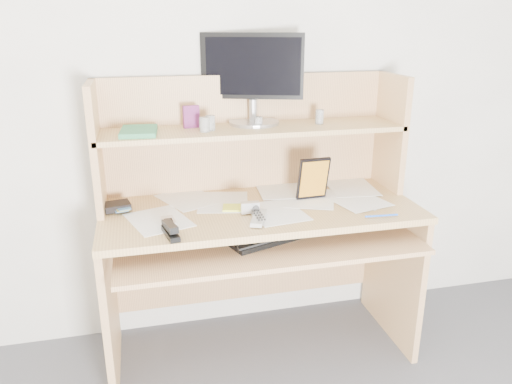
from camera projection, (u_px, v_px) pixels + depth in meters
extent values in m
cube|color=silver|center=(244.00, 85.00, 2.35)|extent=(3.60, 0.04, 2.50)
cube|color=tan|center=(260.00, 210.00, 2.23)|extent=(1.40, 0.60, 0.03)
cube|color=tan|center=(110.00, 302.00, 2.20)|extent=(0.03, 0.56, 0.72)
cube|color=tan|center=(393.00, 268.00, 2.50)|extent=(0.03, 0.56, 0.72)
cube|color=tan|center=(247.00, 262.00, 2.62)|extent=(1.34, 0.02, 0.41)
cube|color=tan|center=(267.00, 241.00, 2.15)|extent=(1.28, 0.55, 0.02)
cube|color=tan|center=(246.00, 133.00, 2.40)|extent=(1.40, 0.02, 0.55)
cube|color=tan|center=(96.00, 148.00, 2.12)|extent=(0.03, 0.30, 0.55)
cube|color=tan|center=(390.00, 132.00, 2.42)|extent=(0.03, 0.30, 0.55)
cube|color=tan|center=(253.00, 130.00, 2.25)|extent=(1.38, 0.30, 0.02)
cube|color=silver|center=(260.00, 206.00, 2.22)|extent=(1.32, 0.54, 0.01)
cube|color=black|center=(275.00, 235.00, 2.15)|extent=(0.45, 0.29, 0.02)
cube|color=black|center=(275.00, 232.00, 2.14)|extent=(0.42, 0.27, 0.01)
cube|color=#A1A19C|center=(259.00, 218.00, 2.06)|extent=(0.11, 0.18, 0.02)
cube|color=#B2B2B4|center=(169.00, 221.00, 2.02)|extent=(0.06, 0.10, 0.02)
cube|color=black|center=(170.00, 230.00, 1.91)|extent=(0.07, 0.15, 0.04)
cube|color=black|center=(117.00, 206.00, 2.18)|extent=(0.13, 0.11, 0.03)
cube|color=yellow|center=(232.00, 208.00, 2.20)|extent=(0.10, 0.10, 0.01)
cube|color=#AAAAAC|center=(250.00, 207.00, 2.13)|extent=(0.08, 0.03, 0.05)
cube|color=black|center=(313.00, 179.00, 2.27)|extent=(0.14, 0.02, 0.20)
cylinder|color=blue|center=(381.00, 216.00, 2.10)|extent=(0.14, 0.02, 0.01)
cube|color=maroon|center=(191.00, 117.00, 2.22)|extent=(0.07, 0.03, 0.10)
cube|color=#35865B|center=(139.00, 131.00, 2.12)|extent=(0.17, 0.22, 0.02)
cylinder|color=black|center=(205.00, 125.00, 2.15)|extent=(0.06, 0.06, 0.06)
cylinder|color=white|center=(211.00, 123.00, 2.17)|extent=(0.05, 0.05, 0.07)
cylinder|color=black|center=(258.00, 122.00, 2.24)|extent=(0.05, 0.05, 0.05)
cylinder|color=white|center=(320.00, 117.00, 2.31)|extent=(0.04, 0.04, 0.07)
cylinder|color=#B0B0B5|center=(254.00, 122.00, 2.32)|extent=(0.23, 0.23, 0.01)
cylinder|color=#B0B0B5|center=(253.00, 110.00, 2.31)|extent=(0.04, 0.04, 0.10)
cube|color=black|center=(252.00, 66.00, 2.26)|extent=(0.45, 0.18, 0.29)
cube|color=black|center=(253.00, 67.00, 2.25)|extent=(0.41, 0.14, 0.25)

